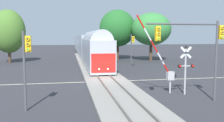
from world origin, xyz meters
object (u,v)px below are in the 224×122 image
Objects in this scene: commuter_train at (85,45)px; elm_centre_background at (117,28)px; oak_far_right at (151,29)px; crossing_signal_mast at (186,65)px; pine_left_background at (9,31)px; crossing_gate_near at (166,68)px; traffic_signal_near_left at (26,58)px; traffic_signal_far_side at (132,45)px; traffic_signal_near_right at (197,41)px.

commuter_train is 11.11m from elm_centre_background.
oak_far_right is at bearing -47.52° from commuter_train.
pine_left_background reaches higher than crossing_signal_mast.
traffic_signal_near_left is at bearing -164.04° from crossing_gate_near.
crossing_gate_near is 1.27× the size of traffic_signal_far_side.
elm_centre_background is at bearing 69.10° from traffic_signal_near_left.
traffic_signal_near_right is at bearing -98.15° from crossing_signal_mast.
crossing_gate_near is 3.83m from traffic_signal_near_right.
commuter_train is at bearing 38.38° from pine_left_background.
commuter_train is at bearing 123.72° from elm_centre_background.
crossing_signal_mast is at bearing -90.99° from elm_centre_background.
traffic_signal_far_side is at bearing 90.21° from crossing_signal_mast.
traffic_signal_near_right reaches higher than commuter_train.
crossing_gate_near is 29.49m from elm_centre_background.
pine_left_background reaches higher than traffic_signal_near_right.
pine_left_background is (-19.14, 29.58, 1.16)m from traffic_signal_near_right.
traffic_signal_near_right is 0.62× the size of pine_left_background.
crossing_gate_near is 0.70× the size of oak_far_right.
traffic_signal_near_right reaches higher than crossing_signal_mast.
traffic_signal_near_left is 0.50× the size of elm_centre_background.
oak_far_right is at bearing 57.57° from traffic_signal_near_left.
traffic_signal_near_right is at bearing -103.05° from oak_far_right.
traffic_signal_far_side is 13.92m from elm_centre_background.
traffic_signal_far_side is at bearing -92.42° from elm_centre_background.
crossing_signal_mast is (5.33, -38.58, -0.29)m from commuter_train.
traffic_signal_near_left is at bearing -75.45° from pine_left_background.
elm_centre_background is (5.85, -8.76, 3.53)m from commuter_train.
pine_left_background is 0.94× the size of elm_centre_background.
pine_left_background is (-19.45, 27.40, 3.11)m from crossing_signal_mast.
oak_far_right is (7.54, 25.29, 3.96)m from crossing_gate_near.
pine_left_background reaches higher than crossing_gate_near.
traffic_signal_far_side is 11.90m from oak_far_right.
traffic_signal_near_left is at bearing -98.92° from commuter_train.
elm_centre_background reaches higher than pine_left_background.
commuter_train reaches higher than crossing_signal_mast.
pine_left_background is at bearing 176.83° from oak_far_right.
elm_centre_background is at bearing 145.98° from oak_far_right.
oak_far_right reaches higher than commuter_train.
crossing_signal_mast is 0.43× the size of pine_left_background.
traffic_signal_near_left is (-10.42, -2.98, 1.30)m from crossing_gate_near.
crossing_signal_mast is 0.80× the size of traffic_signal_far_side.
oak_far_right is at bearing 73.40° from crossing_gate_near.
crossing_gate_near reaches higher than commuter_train.
oak_far_right is (6.27, 9.76, 2.67)m from traffic_signal_far_side.
crossing_gate_near is at bearing 15.96° from traffic_signal_near_left.
traffic_signal_near_left is 34.50m from elm_centre_background.
traffic_signal_far_side is at bearing 85.34° from crossing_gate_near.
traffic_signal_near_left is 21.89m from traffic_signal_far_side.
crossing_gate_near reaches higher than traffic_signal_near_right.
crossing_gate_near is 1.54m from crossing_signal_mast.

